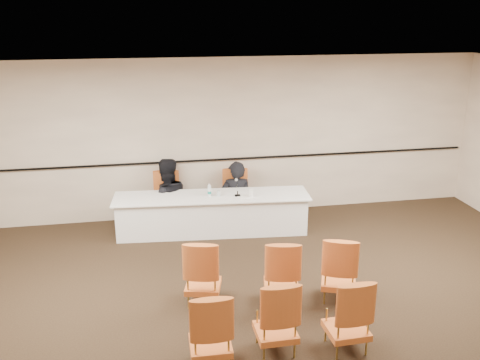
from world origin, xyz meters
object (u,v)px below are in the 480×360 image
Objects in this scene: panelist_second at (167,205)px; aud_chair_front_right at (339,267)px; panelist_second_chair at (167,198)px; aud_chair_front_mid at (282,271)px; panel_table at (212,214)px; water_bottle at (209,190)px; panelist_main at (236,204)px; aud_chair_front_left at (203,271)px; microphone at (237,188)px; aud_chair_back_right at (347,313)px; coffee_cup at (251,193)px; panelist_main_chair at (236,196)px; drinking_glass at (219,193)px; aud_chair_back_left at (210,328)px; aud_chair_back_mid at (276,315)px.

panelist_second is 1.87× the size of aud_chair_front_right.
panelist_second_chair and aud_chair_front_mid have the same top height.
panelist_second reaches higher than panel_table.
water_bottle is at bearing 131.75° from panelist_second.
aud_chair_front_left is at bearing 76.20° from panelist_main.
panelist_second_chair is (-0.77, 0.59, 0.13)m from panel_table.
microphone is 1.28× the size of water_bottle.
panelist_second is 1.87× the size of aud_chair_back_right.
aud_chair_back_right is at bearing -83.38° from coffee_cup.
panelist_second reaches higher than aud_chair_front_left.
drinking_glass is (-0.41, -0.53, 0.26)m from panelist_main_chair.
panelist_main is 1.76× the size of aud_chair_front_mid.
aud_chair_back_left is (-0.64, -3.66, -0.26)m from drinking_glass.
water_bottle is 2.66m from aud_chair_front_mid.
panelist_main_chair is at bearing 95.75° from aud_chair_back_right.
aud_chair_front_mid and aud_chair_back_right have the same top height.
water_bottle is at bearing -178.52° from panel_table.
panelist_second reaches higher than coffee_cup.
panelist_main is at bearing 102.21° from aud_chair_front_mid.
panelist_second_chair is at bearing 110.15° from aud_chair_front_left.
panelist_second_chair and aud_chair_back_right have the same top height.
coffee_cup is 3.73m from aud_chair_back_left.
water_bottle is 3.62m from aud_chair_back_mid.
water_bottle is 0.23× the size of aud_chair_front_left.
aud_chair_back_right is (1.85, -4.29, 0.00)m from panelist_second_chair.
drinking_glass is 0.11× the size of aud_chair_front_right.
aud_chair_front_left is 1.00× the size of aud_chair_front_right.
aud_chair_back_mid is (-0.42, -3.41, -0.28)m from coffee_cup.
panelist_main_chair is 4.22m from aud_chair_back_right.
aud_chair_front_right is (2.16, -3.20, 0.12)m from panelist_second.
aud_chair_back_right is at bearing -8.08° from aud_chair_back_mid.
panelist_main is at bearing 77.42° from aud_chair_back_left.
panelist_main is 0.94× the size of panelist_second.
coffee_cup is 0.14× the size of aud_chair_back_right.
microphone reaches higher than aud_chair_front_left.
panelist_main_chair is 0.68m from microphone.
aud_chair_back_right is (0.56, -4.18, 0.00)m from panelist_main_chair.
panel_table is 15.51× the size of water_bottle.
water_bottle is 0.23× the size of aud_chair_back_left.
microphone is 2.71m from aud_chair_front_right.
aud_chair_back_left and aud_chair_back_mid have the same top height.
aud_chair_back_left is 0.79m from aud_chair_back_mid.
aud_chair_back_mid is at bearing 91.23° from panelist_main.
panelist_second is at bearing 110.15° from aud_chair_front_left.
aud_chair_back_left is (-0.49, -3.71, -0.32)m from water_bottle.
aud_chair_back_left is (-0.97, -3.61, -0.35)m from microphone.
panel_table is at bearing 93.70° from aud_chair_back_mid.
panelist_main_chair is at bearing 52.42° from drinking_glass.
panelist_second_chair is 1.12m from drinking_glass.
panelist_second reaches higher than drinking_glass.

